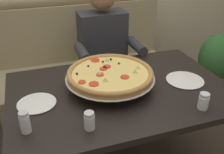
# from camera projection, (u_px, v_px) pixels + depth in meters

# --- Properties ---
(booth_bench) EXTENTS (1.60, 0.78, 1.13)m
(booth_bench) POSITION_uv_depth(u_px,v_px,m) (87.00, 72.00, 2.54)
(booth_bench) COLOR #998966
(booth_bench) RESTS_ON ground_plane
(dining_table) EXTENTS (1.37, 0.90, 0.73)m
(dining_table) POSITION_uv_depth(u_px,v_px,m) (120.00, 100.00, 1.65)
(dining_table) COLOR black
(dining_table) RESTS_ON ground_plane
(diner_main) EXTENTS (0.54, 0.64, 1.27)m
(diner_main) POSITION_uv_depth(u_px,v_px,m) (106.00, 51.00, 2.20)
(diner_main) COLOR #2D3342
(diner_main) RESTS_ON ground_plane
(pizza) EXTENTS (0.56, 0.56, 0.12)m
(pizza) POSITION_uv_depth(u_px,v_px,m) (110.00, 74.00, 1.60)
(pizza) COLOR silver
(pizza) RESTS_ON dining_table
(shaker_oregano) EXTENTS (0.06, 0.06, 0.10)m
(shaker_oregano) POSITION_uv_depth(u_px,v_px,m) (203.00, 102.00, 1.41)
(shaker_oregano) COLOR white
(shaker_oregano) RESTS_ON dining_table
(shaker_parmesan) EXTENTS (0.05, 0.05, 0.10)m
(shaker_parmesan) POSITION_uv_depth(u_px,v_px,m) (89.00, 122.00, 1.26)
(shaker_parmesan) COLOR white
(shaker_parmesan) RESTS_ON dining_table
(shaker_pepper_flakes) EXTENTS (0.05, 0.05, 0.11)m
(shaker_pepper_flakes) POSITION_uv_depth(u_px,v_px,m) (25.00, 124.00, 1.24)
(shaker_pepper_flakes) COLOR white
(shaker_pepper_flakes) RESTS_ON dining_table
(plate_near_left) EXTENTS (0.22, 0.22, 0.02)m
(plate_near_left) POSITION_uv_depth(u_px,v_px,m) (36.00, 102.00, 1.47)
(plate_near_left) COLOR white
(plate_near_left) RESTS_ON dining_table
(plate_near_right) EXTENTS (0.25, 0.25, 0.02)m
(plate_near_right) POSITION_uv_depth(u_px,v_px,m) (185.00, 79.00, 1.70)
(plate_near_right) COLOR white
(plate_near_right) RESTS_ON dining_table
(potted_plant) EXTENTS (0.36, 0.36, 0.70)m
(potted_plant) POSITION_uv_depth(u_px,v_px,m) (215.00, 63.00, 2.76)
(potted_plant) COLOR brown
(potted_plant) RESTS_ON ground_plane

